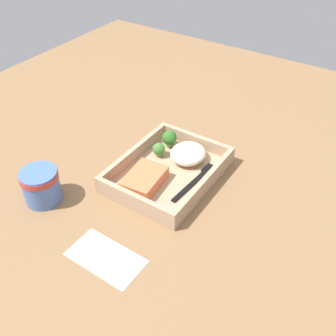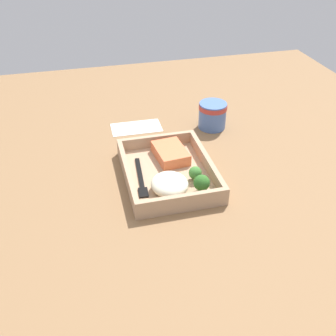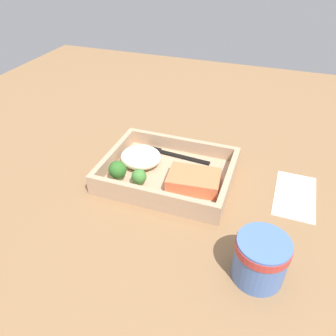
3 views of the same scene
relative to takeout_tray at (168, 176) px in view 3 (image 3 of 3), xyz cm
name	(u,v)px [view 3 (image 3 of 3)]	position (x,y,z in cm)	size (l,w,h in cm)	color
ground_plane	(168,182)	(0.00, 0.00, -1.60)	(160.00, 160.00, 2.00)	olive
takeout_tray	(168,176)	(0.00, 0.00, 0.00)	(27.27, 21.05, 1.20)	tan
tray_rim	(168,168)	(0.00, 0.00, 2.21)	(27.27, 21.05, 3.23)	tan
salmon_fillet	(194,180)	(-6.38, 2.25, 2.05)	(10.46, 7.26, 2.91)	#E87144
mashed_potatoes	(141,157)	(6.90, -1.34, 2.51)	(9.10, 8.55, 3.81)	#EBE7C7
broccoli_floret_1	(139,177)	(4.31, 5.53, 2.62)	(3.12, 3.12, 3.66)	#7C9651
broccoli_floret_2	(118,170)	(9.11, 5.55, 3.15)	(3.76, 3.76, 4.54)	#7FA45B
fork	(173,155)	(1.27, -6.99, 0.82)	(15.88, 2.87, 0.44)	black
paper_cup	(261,257)	(-21.44, 18.80, 3.72)	(8.24, 8.24, 7.75)	#496CB1
receipt_slip	(295,195)	(-26.46, -3.16, -0.48)	(7.96, 14.74, 0.24)	white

